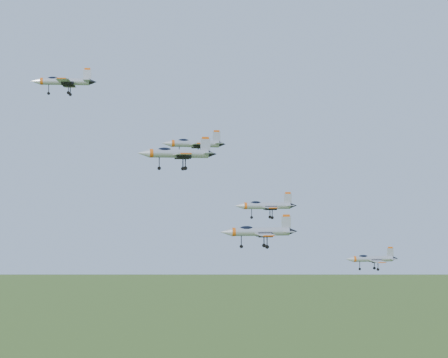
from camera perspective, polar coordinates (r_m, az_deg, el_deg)
name	(u,v)px	position (r m, az deg, el deg)	size (l,w,h in m)	color
jet_lead	(63,81)	(130.13, -14.50, 8.64)	(13.00, 10.99, 3.51)	#9FA3AB
jet_left_high	(193,144)	(122.20, -2.83, 3.26)	(12.85, 10.66, 3.43)	#9FA3AB
jet_right_high	(177,153)	(103.45, -4.36, 2.35)	(13.39, 11.11, 3.58)	#9FA3AB
jet_left_low	(265,206)	(129.35, 3.78, -2.44)	(13.13, 11.05, 3.53)	#9FA3AB
jet_right_low	(258,231)	(108.74, 3.14, -4.81)	(13.77, 11.55, 3.69)	#9FA3AB
jet_trail	(371,259)	(128.77, 13.30, -7.10)	(10.92, 9.19, 2.93)	#9FA3AB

